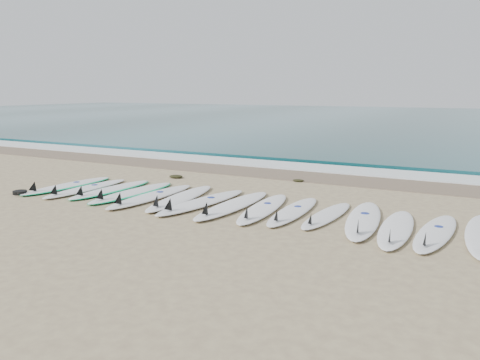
% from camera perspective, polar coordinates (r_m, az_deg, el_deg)
% --- Properties ---
extents(ground, '(120.00, 120.00, 0.00)m').
position_cam_1_polar(ground, '(9.87, -0.89, -3.29)').
color(ground, tan).
extents(ocean, '(120.00, 55.00, 0.03)m').
position_cam_1_polar(ocean, '(41.26, 21.01, 6.89)').
color(ocean, '#195058').
rests_on(ocean, ground).
extents(wet_sand_band, '(120.00, 1.80, 0.01)m').
position_cam_1_polar(wet_sand_band, '(13.55, 7.29, 0.56)').
color(wet_sand_band, brown).
rests_on(wet_sand_band, ground).
extents(foam_band, '(120.00, 1.40, 0.04)m').
position_cam_1_polar(foam_band, '(14.85, 9.14, 1.48)').
color(foam_band, silver).
rests_on(foam_band, ground).
extents(wave_crest, '(120.00, 1.00, 0.10)m').
position_cam_1_polar(wave_crest, '(16.26, 10.79, 2.35)').
color(wave_crest, '#195058').
rests_on(wave_crest, ground).
extents(surfboard_0, '(0.85, 2.72, 0.34)m').
position_cam_1_polar(surfboard_0, '(12.58, -20.35, -0.64)').
color(surfboard_0, white).
rests_on(surfboard_0, ground).
extents(surfboard_1, '(0.61, 2.62, 0.33)m').
position_cam_1_polar(surfboard_1, '(12.04, -18.43, -0.98)').
color(surfboard_1, white).
rests_on(surfboard_1, ground).
extents(surfboard_2, '(0.77, 2.62, 0.33)m').
position_cam_1_polar(surfboard_2, '(11.77, -15.54, -1.12)').
color(surfboard_2, white).
rests_on(surfboard_2, ground).
extents(surfboard_3, '(0.80, 2.76, 0.35)m').
position_cam_1_polar(surfboard_3, '(11.28, -13.09, -1.50)').
color(surfboard_3, white).
rests_on(surfboard_3, ground).
extents(surfboard_4, '(0.71, 2.88, 0.37)m').
position_cam_1_polar(surfboard_4, '(10.75, -10.95, -1.96)').
color(surfboard_4, white).
rests_on(surfboard_4, ground).
extents(surfboard_5, '(0.84, 2.86, 0.36)m').
position_cam_1_polar(surfboard_5, '(10.49, -7.40, -2.19)').
color(surfboard_5, white).
rests_on(surfboard_5, ground).
extents(surfboard_6, '(0.97, 2.91, 0.37)m').
position_cam_1_polar(surfboard_6, '(10.05, -4.83, -2.70)').
color(surfboard_6, white).
rests_on(surfboard_6, ground).
extents(surfboard_7, '(0.71, 2.89, 0.37)m').
position_cam_1_polar(surfboard_7, '(9.75, -1.04, -3.10)').
color(surfboard_7, white).
rests_on(surfboard_7, ground).
extents(surfboard_8, '(0.82, 2.73, 0.34)m').
position_cam_1_polar(surfboard_8, '(9.52, 2.73, -3.48)').
color(surfboard_8, white).
rests_on(surfboard_8, ground).
extents(surfboard_9, '(0.57, 2.54, 0.32)m').
position_cam_1_polar(surfboard_9, '(9.36, 6.40, -3.81)').
color(surfboard_9, white).
rests_on(surfboard_9, ground).
extents(surfboard_10, '(0.64, 2.32, 0.29)m').
position_cam_1_polar(surfboard_10, '(9.17, 10.44, -4.27)').
color(surfboard_10, white).
rests_on(surfboard_10, ground).
extents(surfboard_11, '(0.95, 2.90, 0.36)m').
position_cam_1_polar(surfboard_11, '(8.98, 14.78, -4.70)').
color(surfboard_11, white).
rests_on(surfboard_11, ground).
extents(surfboard_12, '(0.66, 2.62, 0.33)m').
position_cam_1_polar(surfboard_12, '(8.58, 18.47, -5.67)').
color(surfboard_12, white).
rests_on(surfboard_12, ground).
extents(surfboard_13, '(0.77, 2.59, 0.33)m').
position_cam_1_polar(surfboard_13, '(8.59, 22.69, -5.96)').
color(surfboard_13, white).
rests_on(surfboard_13, ground).
extents(seaweed_near, '(0.41, 0.32, 0.08)m').
position_cam_1_polar(seaweed_near, '(13.21, -7.81, 0.43)').
color(seaweed_near, black).
rests_on(seaweed_near, ground).
extents(seaweed_far, '(0.31, 0.24, 0.06)m').
position_cam_1_polar(seaweed_far, '(12.66, 7.12, -0.05)').
color(seaweed_far, black).
rests_on(seaweed_far, ground).
extents(leash_coil, '(0.46, 0.36, 0.11)m').
position_cam_1_polar(leash_coil, '(12.18, -25.22, -1.37)').
color(leash_coil, black).
rests_on(leash_coil, ground).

